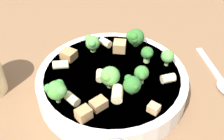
% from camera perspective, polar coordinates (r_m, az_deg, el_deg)
% --- Properties ---
extents(ground_plane, '(2.00, 2.00, 0.00)m').
position_cam_1_polar(ground_plane, '(0.52, -0.00, -4.27)').
color(ground_plane, brown).
extents(pasta_bowl, '(0.27, 0.27, 0.04)m').
position_cam_1_polar(pasta_bowl, '(0.50, -0.00, -2.36)').
color(pasta_bowl, silver).
rests_on(pasta_bowl, ground_plane).
extents(broccoli_floret_0, '(0.03, 0.03, 0.03)m').
position_cam_1_polar(broccoli_floret_0, '(0.54, -4.06, 5.57)').
color(broccoli_floret_0, '#93B766').
rests_on(broccoli_floret_0, pasta_bowl).
extents(broccoli_floret_1, '(0.02, 0.03, 0.03)m').
position_cam_1_polar(broccoli_floret_1, '(0.51, 7.17, 3.34)').
color(broccoli_floret_1, '#9EC175').
rests_on(broccoli_floret_1, pasta_bowl).
extents(broccoli_floret_2, '(0.03, 0.03, 0.03)m').
position_cam_1_polar(broccoli_floret_2, '(0.45, 4.04, -2.92)').
color(broccoli_floret_2, '#9EC175').
rests_on(broccoli_floret_2, pasta_bowl).
extents(broccoli_floret_3, '(0.03, 0.03, 0.04)m').
position_cam_1_polar(broccoli_floret_3, '(0.46, -0.43, -1.29)').
color(broccoli_floret_3, '#9EC175').
rests_on(broccoli_floret_3, pasta_bowl).
extents(broccoli_floret_4, '(0.02, 0.03, 0.03)m').
position_cam_1_polar(broccoli_floret_4, '(0.51, 11.16, 2.76)').
color(broccoli_floret_4, '#84AD60').
rests_on(broccoli_floret_4, pasta_bowl).
extents(broccoli_floret_5, '(0.03, 0.03, 0.04)m').
position_cam_1_polar(broccoli_floret_5, '(0.44, -11.16, -3.97)').
color(broccoli_floret_5, '#84AD60').
rests_on(broccoli_floret_5, pasta_bowl).
extents(broccoli_floret_6, '(0.04, 0.03, 0.04)m').
position_cam_1_polar(broccoli_floret_6, '(0.55, 4.73, 6.65)').
color(broccoli_floret_6, '#9EC175').
rests_on(broccoli_floret_6, pasta_bowl).
extents(broccoli_floret_7, '(0.02, 0.03, 0.03)m').
position_cam_1_polar(broccoli_floret_7, '(0.46, 6.02, -0.76)').
color(broccoli_floret_7, '#93B766').
rests_on(broccoli_floret_7, pasta_bowl).
extents(rigatoni_0, '(0.03, 0.02, 0.01)m').
position_cam_1_polar(rigatoni_0, '(0.48, 11.32, -1.68)').
color(rigatoni_0, beige).
rests_on(rigatoni_0, pasta_bowl).
extents(rigatoni_1, '(0.03, 0.02, 0.02)m').
position_cam_1_polar(rigatoni_1, '(0.51, -10.38, 1.06)').
color(rigatoni_1, beige).
rests_on(rigatoni_1, pasta_bowl).
extents(rigatoni_2, '(0.02, 0.02, 0.01)m').
position_cam_1_polar(rigatoni_2, '(0.48, -2.43, -1.14)').
color(rigatoni_2, beige).
rests_on(rigatoni_2, pasta_bowl).
extents(rigatoni_3, '(0.03, 0.03, 0.01)m').
position_cam_1_polar(rigatoni_3, '(0.56, -1.20, 5.61)').
color(rigatoni_3, beige).
rests_on(rigatoni_3, pasta_bowl).
extents(rigatoni_4, '(0.03, 0.03, 0.01)m').
position_cam_1_polar(rigatoni_4, '(0.44, -8.16, -5.82)').
color(rigatoni_4, beige).
rests_on(rigatoni_4, pasta_bowl).
extents(rigatoni_5, '(0.02, 0.03, 0.02)m').
position_cam_1_polar(rigatoni_5, '(0.44, 1.12, -4.89)').
color(rigatoni_5, beige).
rests_on(rigatoni_5, pasta_bowl).
extents(chicken_chunk_0, '(0.03, 0.03, 0.02)m').
position_cam_1_polar(chicken_chunk_0, '(0.53, -8.78, 3.10)').
color(chicken_chunk_0, '#A87A4C').
rests_on(chicken_chunk_0, pasta_bowl).
extents(chicken_chunk_1, '(0.02, 0.02, 0.01)m').
position_cam_1_polar(chicken_chunk_1, '(0.43, 8.46, -7.70)').
color(chicken_chunk_1, tan).
rests_on(chicken_chunk_1, pasta_bowl).
extents(chicken_chunk_2, '(0.03, 0.03, 0.02)m').
position_cam_1_polar(chicken_chunk_2, '(0.42, -5.79, -8.84)').
color(chicken_chunk_2, '#A87A4C').
rests_on(chicken_chunk_2, pasta_bowl).
extents(chicken_chunk_3, '(0.03, 0.03, 0.01)m').
position_cam_1_polar(chicken_chunk_3, '(0.43, -2.74, -6.91)').
color(chicken_chunk_3, '#A87A4C').
rests_on(chicken_chunk_3, pasta_bowl).
extents(chicken_chunk_4, '(0.03, 0.03, 0.02)m').
position_cam_1_polar(chicken_chunk_4, '(0.54, 1.56, 4.85)').
color(chicken_chunk_4, tan).
rests_on(chicken_chunk_4, pasta_bowl).
extents(spoon, '(0.04, 0.15, 0.01)m').
position_cam_1_polar(spoon, '(0.57, 21.48, -2.00)').
color(spoon, silver).
rests_on(spoon, ground_plane).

